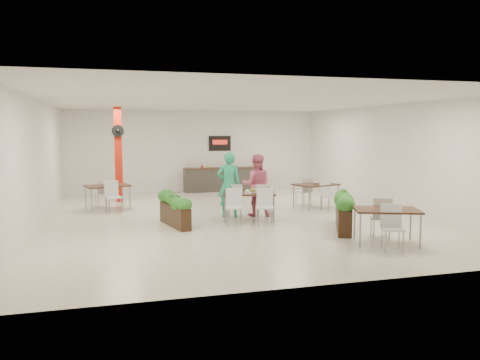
{
  "coord_description": "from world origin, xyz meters",
  "views": [
    {
      "loc": [
        -3.17,
        -12.5,
        2.4
      ],
      "look_at": [
        0.07,
        -0.58,
        1.1
      ],
      "focal_mm": 35.0,
      "sensor_mm": 36.0,
      "label": 1
    }
  ],
  "objects_px": {
    "service_counter": "(222,179)",
    "side_table_b": "(316,187)",
    "side_table_c": "(387,214)",
    "main_table": "(249,197)",
    "planter_right": "(343,210)",
    "side_table_a": "(107,189)",
    "diner_woman": "(256,185)",
    "planter_left": "(175,207)",
    "diner_man": "(229,185)",
    "red_column": "(118,153)"
  },
  "relations": [
    {
      "from": "service_counter",
      "to": "side_table_b",
      "type": "xyz_separation_m",
      "value": [
        1.94,
        -4.75,
        0.15
      ]
    },
    {
      "from": "side_table_c",
      "to": "main_table",
      "type": "bearing_deg",
      "value": 143.33
    },
    {
      "from": "main_table",
      "to": "side_table_b",
      "type": "height_order",
      "value": "same"
    },
    {
      "from": "planter_right",
      "to": "side_table_a",
      "type": "relative_size",
      "value": 1.07
    },
    {
      "from": "side_table_a",
      "to": "side_table_b",
      "type": "bearing_deg",
      "value": -27.98
    },
    {
      "from": "diner_woman",
      "to": "side_table_a",
      "type": "height_order",
      "value": "diner_woman"
    },
    {
      "from": "side_table_c",
      "to": "planter_left",
      "type": "bearing_deg",
      "value": 164.05
    },
    {
      "from": "service_counter",
      "to": "side_table_b",
      "type": "height_order",
      "value": "service_counter"
    },
    {
      "from": "side_table_c",
      "to": "diner_man",
      "type": "bearing_deg",
      "value": 143.04
    },
    {
      "from": "side_table_a",
      "to": "main_table",
      "type": "bearing_deg",
      "value": -53.62
    },
    {
      "from": "diner_man",
      "to": "diner_woman",
      "type": "distance_m",
      "value": 0.8
    },
    {
      "from": "service_counter",
      "to": "diner_man",
      "type": "bearing_deg",
      "value": -100.88
    },
    {
      "from": "side_table_c",
      "to": "side_table_b",
      "type": "bearing_deg",
      "value": 104.35
    },
    {
      "from": "planter_left",
      "to": "side_table_c",
      "type": "bearing_deg",
      "value": -36.66
    },
    {
      "from": "diner_man",
      "to": "diner_woman",
      "type": "height_order",
      "value": "diner_man"
    },
    {
      "from": "main_table",
      "to": "diner_man",
      "type": "height_order",
      "value": "diner_man"
    },
    {
      "from": "diner_woman",
      "to": "side_table_b",
      "type": "relative_size",
      "value": 1.04
    },
    {
      "from": "diner_woman",
      "to": "side_table_c",
      "type": "xyz_separation_m",
      "value": [
        1.68,
        -3.92,
        -0.24
      ]
    },
    {
      "from": "red_column",
      "to": "diner_man",
      "type": "bearing_deg",
      "value": -51.92
    },
    {
      "from": "planter_right",
      "to": "main_table",
      "type": "bearing_deg",
      "value": 136.83
    },
    {
      "from": "side_table_b",
      "to": "side_table_c",
      "type": "distance_m",
      "value": 4.8
    },
    {
      "from": "diner_man",
      "to": "side_table_b",
      "type": "height_order",
      "value": "diner_man"
    },
    {
      "from": "diner_woman",
      "to": "side_table_a",
      "type": "xyz_separation_m",
      "value": [
        -4.09,
        2.21,
        -0.24
      ]
    },
    {
      "from": "service_counter",
      "to": "side_table_c",
      "type": "bearing_deg",
      "value": -81.59
    },
    {
      "from": "main_table",
      "to": "diner_woman",
      "type": "relative_size",
      "value": 1.08
    },
    {
      "from": "side_table_a",
      "to": "diner_woman",
      "type": "bearing_deg",
      "value": -44.12
    },
    {
      "from": "main_table",
      "to": "side_table_b",
      "type": "relative_size",
      "value": 1.13
    },
    {
      "from": "diner_man",
      "to": "planter_left",
      "type": "distance_m",
      "value": 1.89
    },
    {
      "from": "red_column",
      "to": "side_table_b",
      "type": "xyz_separation_m",
      "value": [
        5.94,
        -2.89,
        -1.0
      ]
    },
    {
      "from": "service_counter",
      "to": "side_table_c",
      "type": "height_order",
      "value": "service_counter"
    },
    {
      "from": "planter_right",
      "to": "side_table_a",
      "type": "xyz_separation_m",
      "value": [
        -5.56,
        4.62,
        0.14
      ]
    },
    {
      "from": "red_column",
      "to": "service_counter",
      "type": "distance_m",
      "value": 4.56
    },
    {
      "from": "red_column",
      "to": "diner_man",
      "type": "relative_size",
      "value": 1.76
    },
    {
      "from": "red_column",
      "to": "service_counter",
      "type": "relative_size",
      "value": 1.07
    },
    {
      "from": "planter_right",
      "to": "side_table_b",
      "type": "height_order",
      "value": "planter_right"
    },
    {
      "from": "side_table_a",
      "to": "planter_right",
      "type": "bearing_deg",
      "value": -55.52
    },
    {
      "from": "red_column",
      "to": "service_counter",
      "type": "xyz_separation_m",
      "value": [
        4.0,
        1.86,
        -1.15
      ]
    },
    {
      "from": "main_table",
      "to": "side_table_c",
      "type": "relative_size",
      "value": 1.14
    },
    {
      "from": "main_table",
      "to": "diner_man",
      "type": "distance_m",
      "value": 0.81
    },
    {
      "from": "diner_woman",
      "to": "planter_left",
      "type": "height_order",
      "value": "diner_woman"
    },
    {
      "from": "service_counter",
      "to": "diner_man",
      "type": "height_order",
      "value": "service_counter"
    },
    {
      "from": "main_table",
      "to": "diner_man",
      "type": "xyz_separation_m",
      "value": [
        -0.39,
        0.65,
        0.27
      ]
    },
    {
      "from": "diner_man",
      "to": "planter_right",
      "type": "distance_m",
      "value": 3.34
    },
    {
      "from": "planter_right",
      "to": "side_table_b",
      "type": "bearing_deg",
      "value": 77.08
    },
    {
      "from": "planter_left",
      "to": "diner_man",
      "type": "bearing_deg",
      "value": 28.01
    },
    {
      "from": "diner_man",
      "to": "service_counter",
      "type": "bearing_deg",
      "value": -84.88
    },
    {
      "from": "diner_woman",
      "to": "side_table_b",
      "type": "distance_m",
      "value": 2.38
    },
    {
      "from": "side_table_a",
      "to": "side_table_c",
      "type": "bearing_deg",
      "value": -62.49
    },
    {
      "from": "diner_woman",
      "to": "diner_man",
      "type": "bearing_deg",
      "value": 16.0
    },
    {
      "from": "diner_woman",
      "to": "planter_right",
      "type": "bearing_deg",
      "value": 137.3
    }
  ]
}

